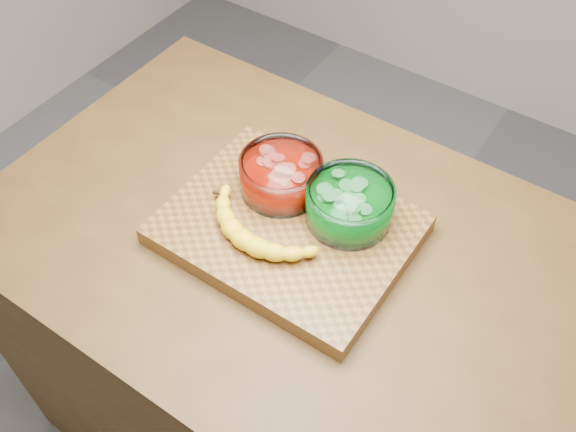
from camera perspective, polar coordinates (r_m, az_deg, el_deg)
The scene contains 6 objects.
ground at distance 2.02m, azimuth -0.00°, elevation -17.95°, with size 3.50×3.50×0.00m, color #5B5A5F.
counter at distance 1.61m, azimuth -0.00°, elevation -11.82°, with size 1.20×0.80×0.90m, color #4E3317.
cutting_board at distance 1.22m, azimuth -0.00°, elevation -1.22°, with size 0.45×0.35×0.04m, color brown.
bowl_red at distance 1.24m, azimuth -0.62°, elevation 3.64°, with size 0.16×0.16×0.08m.
bowl_green at distance 1.19m, azimuth 5.49°, elevation 1.03°, with size 0.16×0.16×0.08m.
banana at distance 1.18m, azimuth -2.62°, elevation -1.10°, with size 0.27×0.14×0.04m, color yellow, non-canonical shape.
Camera 1 is at (0.43, -0.64, 1.87)m, focal length 40.00 mm.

